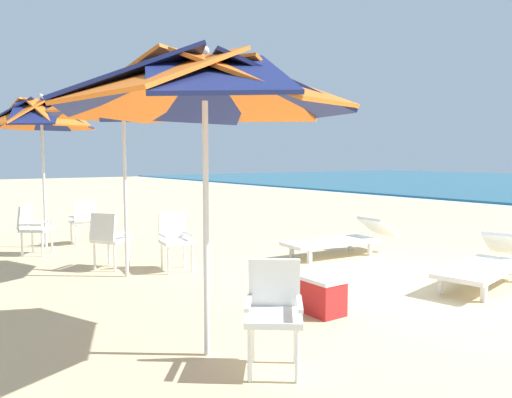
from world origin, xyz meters
The scene contains 12 objects.
ground_plane centered at (0.00, 0.00, 0.00)m, with size 80.00×80.00×0.00m, color beige.
beach_umbrella_0 centered at (0.33, -3.11, 2.25)m, with size 2.48×2.48×2.58m.
plastic_chair_0 centered at (0.87, -2.80, 0.50)m, with size 0.63×0.63×0.87m.
beach_umbrella_1 centered at (-2.73, -2.68, 2.45)m, with size 2.04×2.04×2.83m.
plastic_chair_1 centered at (-3.31, -2.74, 0.50)m, with size 0.62×0.63×0.87m.
plastic_chair_2 centered at (-2.70, -1.93, 0.50)m, with size 0.53×0.50×0.87m.
beach_umbrella_2 centered at (-5.83, -3.10, 2.46)m, with size 1.96×1.96×2.87m.
plastic_chair_3 centered at (-5.71, -2.43, 0.50)m, with size 0.48×0.45×0.87m.
plastic_chair_4 centered at (-5.21, -3.44, 0.50)m, with size 0.63×0.63×0.87m.
sun_lounger_1 centered at (0.46, 1.07, 0.28)m, with size 1.01×2.22×0.62m.
sun_lounger_2 centered at (-2.05, 0.89, 0.28)m, with size 0.84×2.20×0.62m.
cooler_box centered at (0.07, -1.55, 0.20)m, with size 0.50×0.34×0.40m.
Camera 1 is at (3.83, -5.07, 1.67)m, focal length 33.87 mm.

